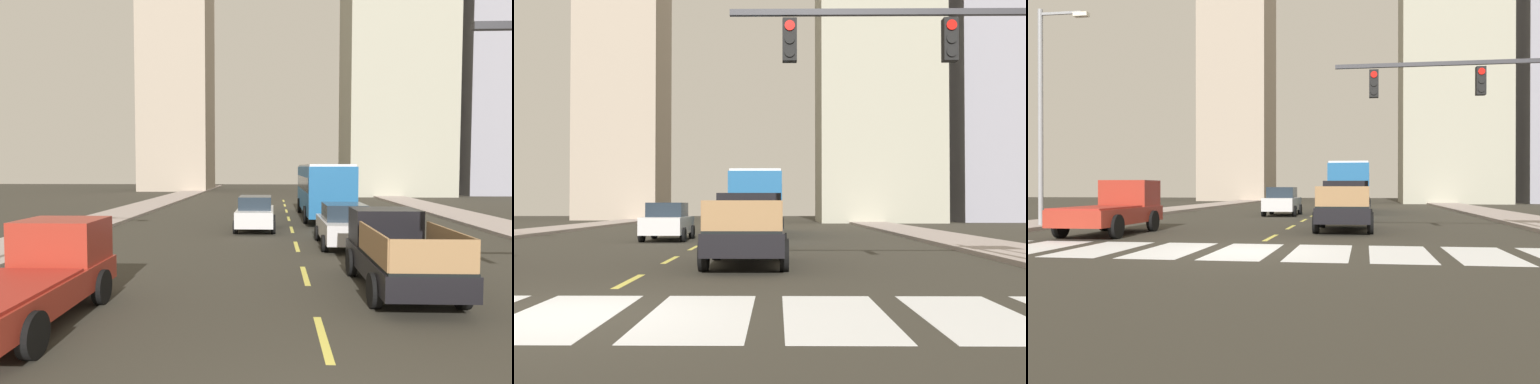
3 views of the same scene
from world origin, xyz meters
TOP-DOWN VIEW (x-y plane):
  - sidewalk_left at (-11.03, 18.00)m, footprint 3.15×110.00m
  - lane_dash_0 at (0.00, 4.00)m, footprint 0.16×2.40m
  - lane_dash_1 at (0.00, 9.00)m, footprint 0.16×2.40m
  - lane_dash_2 at (0.00, 14.00)m, footprint 0.16×2.40m
  - lane_dash_3 at (0.00, 19.00)m, footprint 0.16×2.40m
  - lane_dash_4 at (0.00, 24.00)m, footprint 0.16×2.40m
  - lane_dash_5 at (0.00, 29.00)m, footprint 0.16×2.40m
  - lane_dash_6 at (0.00, 34.00)m, footprint 0.16×2.40m
  - lane_dash_7 at (0.00, 39.00)m, footprint 0.16×2.40m
  - pickup_stakebed at (2.33, 7.90)m, footprint 2.18×5.20m
  - pickup_dark at (-5.90, 4.93)m, footprint 2.18×5.20m
  - city_bus at (2.11, 24.56)m, footprint 2.72×10.80m
  - sedan_mid at (-1.84, 18.81)m, footprint 2.02×4.40m
  - sedan_far at (1.88, 14.19)m, footprint 2.02×4.40m
  - block_mid_left at (-14.02, 59.12)m, footprint 8.96×9.58m
  - block_mid_right at (12.63, 48.80)m, footprint 11.14×9.12m

SIDE VIEW (x-z plane):
  - lane_dash_0 at x=0.00m, z-range 0.00..0.01m
  - lane_dash_1 at x=0.00m, z-range 0.00..0.01m
  - lane_dash_2 at x=0.00m, z-range 0.00..0.01m
  - lane_dash_3 at x=0.00m, z-range 0.00..0.01m
  - lane_dash_4 at x=0.00m, z-range 0.00..0.01m
  - lane_dash_5 at x=0.00m, z-range 0.00..0.01m
  - lane_dash_6 at x=0.00m, z-range 0.00..0.01m
  - lane_dash_7 at x=0.00m, z-range 0.00..0.01m
  - sidewalk_left at x=-11.03m, z-range 0.00..0.15m
  - sedan_mid at x=-1.84m, z-range 0.00..1.72m
  - sedan_far at x=1.88m, z-range 0.00..1.72m
  - pickup_dark at x=-5.90m, z-range -0.06..1.90m
  - pickup_stakebed at x=2.33m, z-range -0.04..1.92m
  - city_bus at x=2.11m, z-range 0.29..3.61m
  - block_mid_left at x=-14.02m, z-range 0.00..29.98m
  - block_mid_right at x=12.63m, z-range 0.00..32.97m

